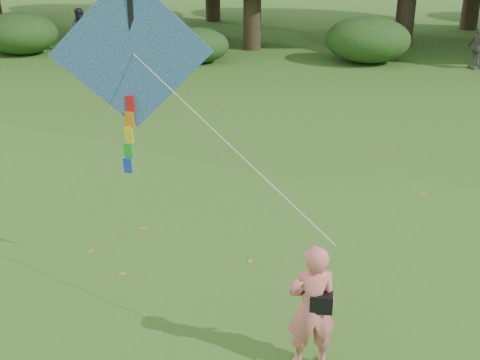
# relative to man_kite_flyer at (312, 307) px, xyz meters

# --- Properties ---
(ground) EXTENTS (100.00, 100.00, 0.00)m
(ground) POSITION_rel_man_kite_flyer_xyz_m (-0.88, 0.78, -0.94)
(ground) COLOR #265114
(ground) RESTS_ON ground
(man_kite_flyer) EXTENTS (0.77, 0.60, 1.88)m
(man_kite_flyer) POSITION_rel_man_kite_flyer_xyz_m (0.00, 0.00, 0.00)
(man_kite_flyer) COLOR #DD6D68
(man_kite_flyer) RESTS_ON ground
(bystander_left) EXTENTS (1.01, 0.83, 1.92)m
(bystander_left) POSITION_rel_man_kite_flyer_xyz_m (-10.30, 19.22, 0.02)
(bystander_left) COLOR #24232E
(bystander_left) RESTS_ON ground
(bystander_right) EXTENTS (0.76, 1.05, 1.65)m
(bystander_right) POSITION_rel_man_kite_flyer_xyz_m (6.34, 18.11, -0.11)
(bystander_right) COLOR #655D5A
(bystander_right) RESTS_ON ground
(crossbody_bag) EXTENTS (0.43, 0.20, 0.73)m
(crossbody_bag) POSITION_rel_man_kite_flyer_xyz_m (0.12, -0.03, 0.12)
(crossbody_bag) COLOR black
(crossbody_bag) RESTS_ON ground
(flying_kite) EXTENTS (4.24, 2.35, 3.17)m
(flying_kite) POSITION_rel_man_kite_flyer_xyz_m (-2.81, 1.96, 2.86)
(flying_kite) COLOR #2542A2
(flying_kite) RESTS_ON ground
(shrub_band) EXTENTS (39.15, 3.22, 1.88)m
(shrub_band) POSITION_rel_man_kite_flyer_xyz_m (-1.60, 18.38, -0.08)
(shrub_band) COLOR #264919
(shrub_band) RESTS_ON ground
(fallen_leaves) EXTENTS (10.78, 11.77, 0.01)m
(fallen_leaves) POSITION_rel_man_kite_flyer_xyz_m (-1.59, 6.08, -0.93)
(fallen_leaves) COLOR olive
(fallen_leaves) RESTS_ON ground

